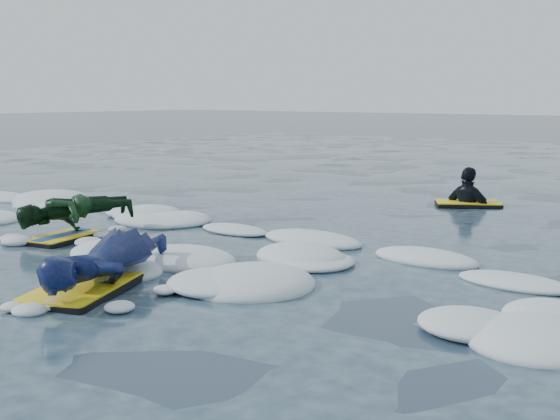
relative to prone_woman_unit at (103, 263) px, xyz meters
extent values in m
plane|color=#162137|center=(-0.76, 0.97, -0.24)|extent=(120.00, 120.00, 0.00)
cube|color=black|center=(0.00, -0.22, -0.20)|extent=(1.06, 1.33, 0.06)
cube|color=yellow|center=(0.00, -0.22, -0.16)|extent=(1.03, 1.30, 0.02)
imported|color=navy|center=(0.00, 0.03, 0.02)|extent=(1.29, 1.86, 0.42)
cube|color=black|center=(-2.08, 1.02, -0.20)|extent=(0.67, 0.96, 0.04)
cube|color=yellow|center=(-2.08, 1.02, -0.17)|extent=(0.64, 0.94, 0.02)
cube|color=#1644AB|center=(-2.08, 1.02, -0.16)|extent=(0.34, 0.85, 0.01)
imported|color=#103C18|center=(-2.08, 1.22, 0.04)|extent=(1.17, 1.46, 0.50)
cube|color=black|center=(0.60, 6.43, -0.20)|extent=(1.11, 0.96, 0.05)
cube|color=yellow|center=(0.60, 6.43, -0.17)|extent=(1.08, 0.93, 0.02)
imported|color=black|center=(0.60, 6.43, -0.36)|extent=(0.89, 0.47, 1.46)
camera|label=1|loc=(4.88, -3.74, 1.43)|focal=45.00mm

